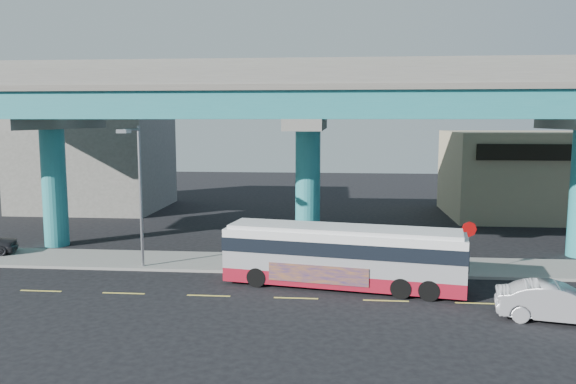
# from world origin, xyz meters

# --- Properties ---
(ground) EXTENTS (120.00, 120.00, 0.00)m
(ground) POSITION_xyz_m (0.00, 0.00, 0.00)
(ground) COLOR black
(ground) RESTS_ON ground
(sidewalk) EXTENTS (70.00, 4.00, 0.15)m
(sidewalk) POSITION_xyz_m (0.00, 5.50, 0.07)
(sidewalk) COLOR gray
(sidewalk) RESTS_ON ground
(lane_markings) EXTENTS (58.00, 0.12, 0.01)m
(lane_markings) POSITION_xyz_m (-0.00, -0.30, 0.01)
(lane_markings) COLOR #D8C64C
(lane_markings) RESTS_ON ground
(viaduct) EXTENTS (52.00, 12.40, 11.70)m
(viaduct) POSITION_xyz_m (-0.00, 9.11, 9.14)
(viaduct) COLOR teal
(viaduct) RESTS_ON ground
(building_beige) EXTENTS (14.00, 10.23, 7.00)m
(building_beige) POSITION_xyz_m (18.00, 22.98, 3.51)
(building_beige) COLOR tan
(building_beige) RESTS_ON ground
(building_concrete) EXTENTS (12.00, 10.00, 9.00)m
(building_concrete) POSITION_xyz_m (-20.00, 24.00, 4.50)
(building_concrete) COLOR gray
(building_concrete) RESTS_ON ground
(transit_bus) EXTENTS (11.64, 4.41, 2.93)m
(transit_bus) POSITION_xyz_m (2.09, 1.64, 1.60)
(transit_bus) COLOR maroon
(transit_bus) RESTS_ON ground
(sedan) EXTENTS (3.44, 5.23, 1.51)m
(sedan) POSITION_xyz_m (10.54, -2.22, 0.76)
(sedan) COLOR #A1A1A6
(sedan) RESTS_ON ground
(street_lamp) EXTENTS (0.50, 2.46, 7.51)m
(street_lamp) POSITION_xyz_m (-8.60, 3.45, 5.05)
(street_lamp) COLOR gray
(street_lamp) RESTS_ON sidewalk
(stop_sign) EXTENTS (0.80, 0.15, 2.68)m
(stop_sign) POSITION_xyz_m (8.50, 4.18, 2.09)
(stop_sign) COLOR gray
(stop_sign) RESTS_ON sidewalk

